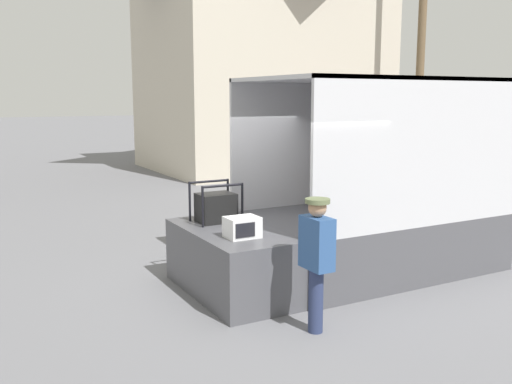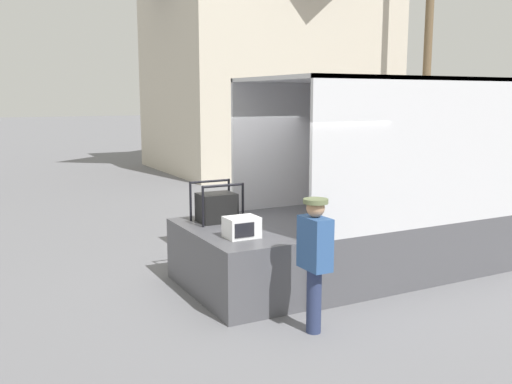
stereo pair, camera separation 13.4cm
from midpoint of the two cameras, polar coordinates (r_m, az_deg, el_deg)
ground_plane at (r=8.69m, az=1.47°, el=-9.43°), size 160.00×160.00×0.00m
box_truck at (r=10.57m, az=18.48°, el=-0.99°), size 6.10×2.40×3.11m
tailgate_deck at (r=8.30m, az=-2.03°, el=-6.94°), size 1.15×2.28×0.94m
microwave at (r=7.68m, az=-0.94°, el=-3.54°), size 0.44×0.35×0.28m
portable_generator at (r=8.65m, az=-3.40°, el=-1.49°), size 0.68×0.53×0.61m
worker_person at (r=6.82m, az=6.46°, el=-5.98°), size 0.30×0.44×1.64m
house_backdrop at (r=23.16m, az=1.29°, el=14.80°), size 8.87×6.96×9.74m
utility_pole at (r=21.08m, az=17.04°, el=14.68°), size 1.80×0.28×9.42m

